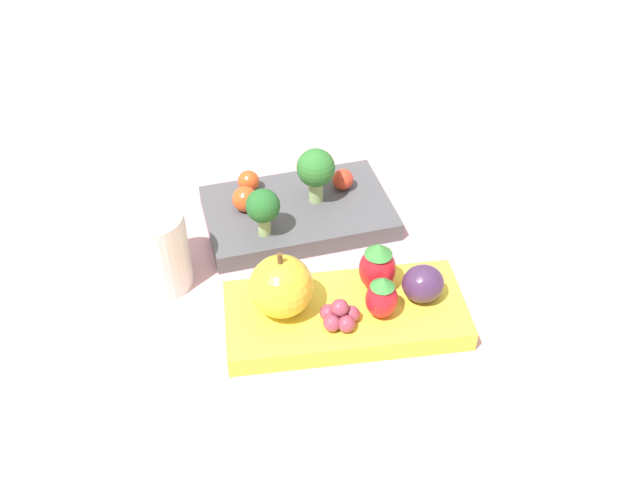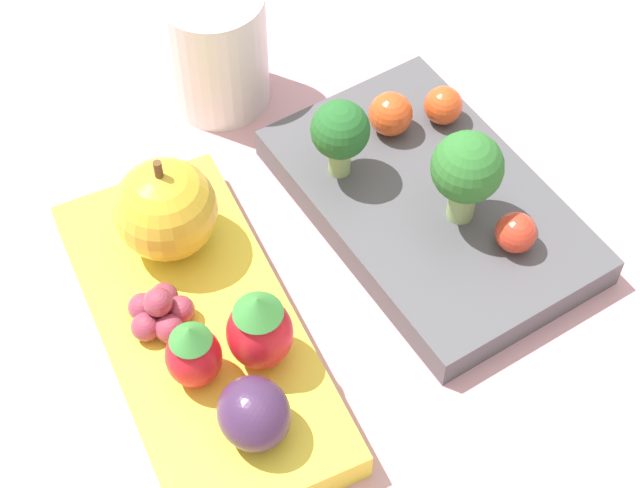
% 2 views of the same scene
% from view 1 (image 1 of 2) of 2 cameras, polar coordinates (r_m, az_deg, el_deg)
% --- Properties ---
extents(ground_plane, '(4.00, 4.00, 0.00)m').
position_cam_1_polar(ground_plane, '(0.67, 0.96, -2.06)').
color(ground_plane, '#C6939E').
extents(bento_box_savoury, '(0.19, 0.12, 0.02)m').
position_cam_1_polar(bento_box_savoury, '(0.72, -1.75, 2.51)').
color(bento_box_savoury, '#4C4C51').
rests_on(bento_box_savoury, ground_plane).
extents(bento_box_fruit, '(0.22, 0.11, 0.02)m').
position_cam_1_polar(bento_box_fruit, '(0.62, 2.05, -5.69)').
color(bento_box_fruit, yellow).
rests_on(bento_box_fruit, ground_plane).
extents(broccoli_floret_0, '(0.04, 0.04, 0.06)m').
position_cam_1_polar(broccoli_floret_0, '(0.70, -0.34, 5.97)').
color(broccoli_floret_0, '#93B770').
rests_on(broccoli_floret_0, bento_box_savoury).
extents(broccoli_floret_1, '(0.03, 0.03, 0.05)m').
position_cam_1_polar(broccoli_floret_1, '(0.67, -4.58, 2.94)').
color(broccoli_floret_1, '#93B770').
rests_on(broccoli_floret_1, bento_box_savoury).
extents(cherry_tomato_0, '(0.02, 0.02, 0.02)m').
position_cam_1_polar(cherry_tomato_0, '(0.74, 1.84, 5.20)').
color(cherry_tomato_0, red).
rests_on(cherry_tomato_0, bento_box_savoury).
extents(cherry_tomato_1, '(0.02, 0.02, 0.02)m').
position_cam_1_polar(cherry_tomato_1, '(0.74, -5.74, 5.02)').
color(cherry_tomato_1, '#DB4C1E').
rests_on(cherry_tomato_1, bento_box_savoury).
extents(cherry_tomato_2, '(0.03, 0.03, 0.03)m').
position_cam_1_polar(cherry_tomato_2, '(0.71, -6.03, 3.60)').
color(cherry_tomato_2, '#DB4C1E').
rests_on(cherry_tomato_2, bento_box_savoury).
extents(apple, '(0.05, 0.05, 0.06)m').
position_cam_1_polar(apple, '(0.59, -3.12, -3.41)').
color(apple, gold).
rests_on(apple, bento_box_fruit).
extents(strawberry_0, '(0.03, 0.03, 0.05)m').
position_cam_1_polar(strawberry_0, '(0.62, 4.62, -1.81)').
color(strawberry_0, red).
rests_on(strawberry_0, bento_box_fruit).
extents(strawberry_1, '(0.03, 0.03, 0.04)m').
position_cam_1_polar(strawberry_1, '(0.60, 4.95, -4.24)').
color(strawberry_1, red).
rests_on(strawberry_1, bento_box_fruit).
extents(plum, '(0.04, 0.03, 0.03)m').
position_cam_1_polar(plum, '(0.62, 8.24, -3.15)').
color(plum, '#42284C').
rests_on(plum, bento_box_fruit).
extents(grape_cluster, '(0.03, 0.03, 0.03)m').
position_cam_1_polar(grape_cluster, '(0.59, 1.58, -5.68)').
color(grape_cluster, '#93384C').
rests_on(grape_cluster, bento_box_fruit).
extents(drinking_cup, '(0.06, 0.06, 0.08)m').
position_cam_1_polar(drinking_cup, '(0.65, -13.10, -0.45)').
color(drinking_cup, white).
rests_on(drinking_cup, ground_plane).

